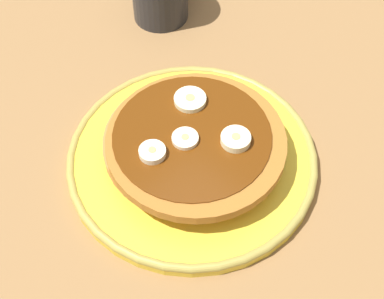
% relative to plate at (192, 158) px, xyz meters
% --- Properties ---
extents(ground_plane, '(1.40, 1.40, 0.03)m').
position_rel_plate_xyz_m(ground_plane, '(0.00, 0.00, -0.02)').
color(ground_plane, olive).
extents(plate, '(0.26, 0.26, 0.02)m').
position_rel_plate_xyz_m(plate, '(0.00, 0.00, 0.00)').
color(plate, yellow).
rests_on(plate, ground_plane).
extents(pancake_stack, '(0.18, 0.19, 0.04)m').
position_rel_plate_xyz_m(pancake_stack, '(0.00, 0.00, 0.02)').
color(pancake_stack, tan).
rests_on(pancake_stack, plate).
extents(banana_slice_0, '(0.03, 0.03, 0.01)m').
position_rel_plate_xyz_m(banana_slice_0, '(-0.01, 0.00, 0.04)').
color(banana_slice_0, '#FEEBC0').
rests_on(banana_slice_0, pancake_stack).
extents(banana_slice_1, '(0.03, 0.03, 0.01)m').
position_rel_plate_xyz_m(banana_slice_1, '(0.02, -0.04, 0.04)').
color(banana_slice_1, '#FDF4B9').
rests_on(banana_slice_1, pancake_stack).
extents(banana_slice_2, '(0.03, 0.03, 0.01)m').
position_rel_plate_xyz_m(banana_slice_2, '(0.03, 0.03, 0.04)').
color(banana_slice_2, '#F4EDB6').
rests_on(banana_slice_2, pancake_stack).
extents(banana_slice_3, '(0.03, 0.03, 0.01)m').
position_rel_plate_xyz_m(banana_slice_3, '(-0.04, 0.01, 0.04)').
color(banana_slice_3, '#F7EAC1').
rests_on(banana_slice_3, pancake_stack).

